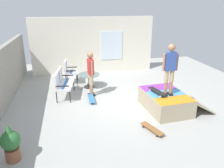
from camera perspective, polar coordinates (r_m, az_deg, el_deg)
The scene contains 12 objects.
ground_plane at distance 7.97m, azimuth 2.33°, elevation -4.87°, with size 12.00×12.00×0.10m, color #A8A8A3.
house_facade at distance 11.04m, azimuth -4.82°, elevation 10.00°, with size 0.23×6.00×2.74m.
skate_ramp at distance 7.47m, azimuth 13.85°, elevation -4.35°, with size 1.84×2.12×0.59m.
patio_bench at distance 8.34m, azimuth -12.91°, elevation 0.75°, with size 1.32×0.73×1.02m.
patio_chair_near_house at distance 9.74m, azimuth -11.24°, elevation 3.70°, with size 0.67×0.61×1.02m.
patio_table at distance 9.17m, azimuth -6.05°, elevation 1.55°, with size 0.90×0.90×0.57m.
person_watching at distance 8.14m, azimuth -5.58°, elevation 3.44°, with size 0.48×0.28×1.69m.
person_skater at distance 6.92m, azimuth 14.91°, elevation 4.48°, with size 0.27×0.48×1.62m.
skateboard_by_bench at distance 7.99m, azimuth -5.40°, elevation -3.79°, with size 0.80×0.20×0.10m.
skateboard_spare at distance 6.26m, azimuth 10.39°, elevation -11.38°, with size 0.82×0.48×0.10m.
skateboard_on_ramp at distance 7.18m, azimuth 11.69°, elevation -1.88°, with size 0.82×0.38×0.10m.
potted_plant at distance 5.45m, azimuth -24.92°, elevation -13.69°, with size 0.44×0.44×0.92m.
Camera 1 is at (-6.99, 1.75, 3.35)m, focal length 35.06 mm.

